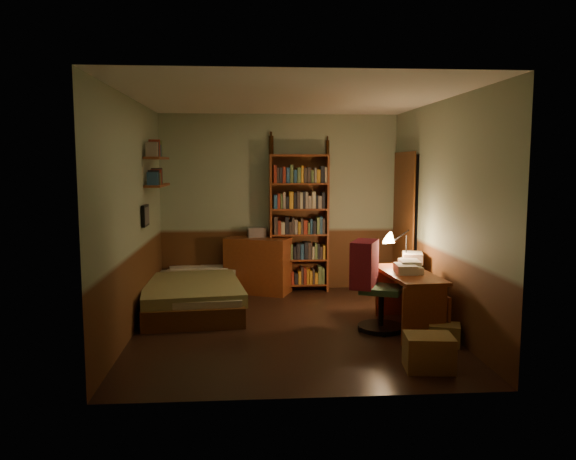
{
  "coord_description": "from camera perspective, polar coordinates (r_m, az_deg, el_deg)",
  "views": [
    {
      "loc": [
        -0.49,
        -6.31,
        1.88
      ],
      "look_at": [
        0.0,
        0.25,
        1.1
      ],
      "focal_mm": 35.0,
      "sensor_mm": 36.0,
      "label": 1
    }
  ],
  "objects": [
    {
      "name": "wall_shelf_lower",
      "position": [
        7.5,
        -13.12,
        4.45
      ],
      "size": [
        0.2,
        0.9,
        0.03
      ],
      "primitive_type": "cube",
      "color": "brown",
      "rests_on": "wall_left"
    },
    {
      "name": "wall_left",
      "position": [
        6.46,
        -15.59,
        1.36
      ],
      "size": [
        0.02,
        4.0,
        2.6
      ],
      "primitive_type": "cube",
      "color": "gray",
      "rests_on": "ground"
    },
    {
      "name": "ceiling",
      "position": [
        6.37,
        0.17,
        13.34
      ],
      "size": [
        3.5,
        4.0,
        0.02
      ],
      "primitive_type": "cube",
      "color": "silver",
      "rests_on": "wall_back"
    },
    {
      "name": "desk",
      "position": [
        6.6,
        12.09,
        -7.02
      ],
      "size": [
        0.59,
        1.25,
        0.65
      ],
      "primitive_type": "cube",
      "rotation": [
        0.0,
        0.0,
        0.07
      ],
      "color": "brown",
      "rests_on": "ground"
    },
    {
      "name": "wall_right",
      "position": [
        6.72,
        15.3,
        1.57
      ],
      "size": [
        0.02,
        4.0,
        2.6
      ],
      "primitive_type": "cube",
      "color": "gray",
      "rests_on": "ground"
    },
    {
      "name": "bed",
      "position": [
        7.48,
        -9.59,
        -5.37
      ],
      "size": [
        1.34,
        2.25,
        0.64
      ],
      "primitive_type": "cube",
      "rotation": [
        0.0,
        0.0,
        0.09
      ],
      "color": "olive",
      "rests_on": "ground"
    },
    {
      "name": "red_jacket",
      "position": [
        6.43,
        7.65,
        0.21
      ],
      "size": [
        0.35,
        0.49,
        0.53
      ],
      "primitive_type": "cube",
      "rotation": [
        0.0,
        0.0,
        0.25
      ],
      "color": "maroon",
      "rests_on": "office_chair"
    },
    {
      "name": "door_trim",
      "position": [
        7.96,
        11.61,
        0.28
      ],
      "size": [
        0.02,
        0.98,
        2.08
      ],
      "primitive_type": "cube",
      "color": "#49260F",
      "rests_on": "ground"
    },
    {
      "name": "wall_shelf_upper",
      "position": [
        7.5,
        -13.19,
        7.12
      ],
      "size": [
        0.2,
        0.9,
        0.03
      ],
      "primitive_type": "cube",
      "color": "brown",
      "rests_on": "wall_left"
    },
    {
      "name": "office_chair",
      "position": [
        6.45,
        9.47,
        -6.2
      ],
      "size": [
        0.56,
        0.54,
        0.89
      ],
      "primitive_type": "cube",
      "rotation": [
        0.0,
        0.0,
        -0.41
      ],
      "color": "#335737",
      "rests_on": "ground"
    },
    {
      "name": "cardboard_box_b",
      "position": [
        6.16,
        15.6,
        -10.18
      ],
      "size": [
        0.38,
        0.35,
        0.22
      ],
      "primitive_type": "cube",
      "rotation": [
        0.0,
        0.0,
        -0.34
      ],
      "color": "olive",
      "rests_on": "ground"
    },
    {
      "name": "desk_lamp",
      "position": [
        7.1,
        11.94,
        -1.08
      ],
      "size": [
        0.22,
        0.22,
        0.56
      ],
      "primitive_type": "cone",
      "rotation": [
        0.0,
        0.0,
        0.44
      ],
      "color": "black",
      "rests_on": "desk"
    },
    {
      "name": "paper_stack",
      "position": [
        7.16,
        12.53,
        -2.77
      ],
      "size": [
        0.31,
        0.37,
        0.13
      ],
      "primitive_type": "cube",
      "rotation": [
        0.0,
        0.0,
        -0.24
      ],
      "color": "silver",
      "rests_on": "desk"
    },
    {
      "name": "dresser",
      "position": [
        8.21,
        -3.06,
        -3.6
      ],
      "size": [
        1.01,
        0.76,
        0.81
      ],
      "primitive_type": "cube",
      "rotation": [
        0.0,
        0.0,
        -0.38
      ],
      "color": "brown",
      "rests_on": "ground"
    },
    {
      "name": "bookshelf",
      "position": [
        8.24,
        1.11,
        0.68
      ],
      "size": [
        0.86,
        0.27,
        2.01
      ],
      "primitive_type": "cube",
      "rotation": [
        0.0,
        0.0,
        0.0
      ],
      "color": "brown",
      "rests_on": "ground"
    },
    {
      "name": "wall_front",
      "position": [
        4.37,
        2.19,
        -0.89
      ],
      "size": [
        3.5,
        0.02,
        2.6
      ],
      "primitive_type": "cube",
      "color": "gray",
      "rests_on": "ground"
    },
    {
      "name": "cardboard_box_a",
      "position": [
        5.41,
        14.1,
        -11.97
      ],
      "size": [
        0.47,
        0.39,
        0.32
      ],
      "primitive_type": "cube",
      "rotation": [
        0.0,
        0.0,
        -0.11
      ],
      "color": "olive",
      "rests_on": "ground"
    },
    {
      "name": "wall_back",
      "position": [
        8.35,
        -0.89,
        2.78
      ],
      "size": [
        3.5,
        0.02,
        2.6
      ],
      "primitive_type": "cube",
      "color": "gray",
      "rests_on": "ground"
    },
    {
      "name": "floor",
      "position": [
        6.61,
        0.16,
        -9.86
      ],
      "size": [
        3.5,
        4.0,
        0.02
      ],
      "primitive_type": "cube",
      "color": "black",
      "rests_on": "ground"
    },
    {
      "name": "bottle_left",
      "position": [
        8.28,
        -1.72,
        8.61
      ],
      "size": [
        0.09,
        0.09,
        0.27
      ],
      "primitive_type": "cylinder",
      "rotation": [
        0.0,
        0.0,
        0.24
      ],
      "color": "black",
      "rests_on": "bookshelf"
    },
    {
      "name": "mini_stereo",
      "position": [
        8.26,
        -3.2,
        -0.21
      ],
      "size": [
        0.27,
        0.22,
        0.14
      ],
      "primitive_type": "cube",
      "rotation": [
        0.0,
        0.0,
        0.09
      ],
      "color": "#B2B2B7",
      "rests_on": "dresser"
    },
    {
      "name": "doorway",
      "position": [
        7.97,
        11.85,
        0.28
      ],
      "size": [
        0.06,
        0.9,
        2.0
      ],
      "primitive_type": "cube",
      "color": "black",
      "rests_on": "ground"
    },
    {
      "name": "bottle_right",
      "position": [
        8.36,
        4.04,
        8.37
      ],
      "size": [
        0.06,
        0.06,
        0.21
      ],
      "primitive_type": "cylinder",
      "rotation": [
        0.0,
        0.0,
        0.12
      ],
      "color": "black",
      "rests_on": "bookshelf"
    },
    {
      "name": "framed_picture",
      "position": [
        7.05,
        -14.31,
        1.42
      ],
      "size": [
        0.04,
        0.32,
        0.26
      ],
      "primitive_type": "cube",
      "color": "black",
      "rests_on": "wall_left"
    }
  ]
}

